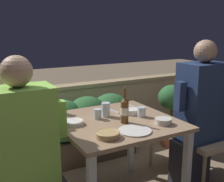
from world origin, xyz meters
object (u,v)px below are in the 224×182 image
at_px(person_navy_jumper, 198,118).
at_px(beer_bottle, 125,110).
at_px(person_white_polo, 22,148).
at_px(chair_right_far, 186,119).
at_px(chair_right_near, 212,129).
at_px(potted_plant, 172,109).
at_px(person_green_blouse, 28,156).

height_order(person_navy_jumper, beer_bottle, person_navy_jumper).
bearing_deg(person_white_polo, chair_right_far, 1.90).
height_order(chair_right_near, chair_right_far, same).
distance_m(chair_right_far, potted_plant, 0.61).
xyz_separation_m(chair_right_near, person_navy_jumper, (-0.19, 0.00, 0.14)).
distance_m(chair_right_near, beer_bottle, 0.95).
bearing_deg(chair_right_near, potted_plant, 72.79).
bearing_deg(chair_right_near, person_green_blouse, 179.21).
bearing_deg(person_green_blouse, person_white_polo, 87.22).
bearing_deg(person_navy_jumper, person_green_blouse, 179.10).
distance_m(person_green_blouse, person_navy_jumper, 1.44).
distance_m(person_navy_jumper, potted_plant, 1.00).
height_order(chair_right_near, potted_plant, chair_right_near).
relative_size(chair_right_far, potted_plant, 1.13).
bearing_deg(person_green_blouse, person_navy_jumper, -0.90).
relative_size(chair_right_near, chair_right_far, 1.00).
distance_m(person_white_polo, chair_right_far, 1.61).
relative_size(beer_bottle, potted_plant, 0.35).
bearing_deg(person_navy_jumper, chair_right_far, 61.51).
xyz_separation_m(chair_right_near, beer_bottle, (-0.90, 0.07, 0.30)).
height_order(beer_bottle, potted_plant, beer_bottle).
height_order(person_white_polo, potted_plant, person_white_polo).
relative_size(person_navy_jumper, potted_plant, 1.76).
bearing_deg(chair_right_far, potted_plant, 62.21).
bearing_deg(person_white_polo, potted_plant, 17.23).
bearing_deg(beer_bottle, person_navy_jumper, -5.33).
distance_m(chair_right_near, person_navy_jumper, 0.24).
height_order(person_navy_jumper, potted_plant, person_navy_jumper).
relative_size(chair_right_near, beer_bottle, 3.21).
xyz_separation_m(person_green_blouse, person_white_polo, (0.01, 0.25, -0.05)).
bearing_deg(person_navy_jumper, person_white_polo, 169.11).
bearing_deg(person_white_polo, person_navy_jumper, -10.89).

